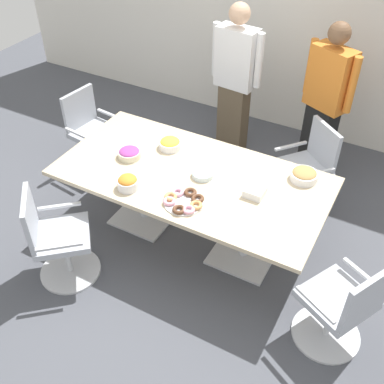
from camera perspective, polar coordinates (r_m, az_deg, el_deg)
name	(u,v)px	position (r m, az deg, el deg)	size (l,w,h in m)	color
ground_plane	(192,235)	(4.59, 0.00, -5.30)	(10.00, 10.00, 0.01)	#4C4F56
back_wall	(293,16)	(5.76, 12.29, 20.38)	(8.00, 0.10, 2.80)	white
conference_table	(192,186)	(4.17, 0.00, 0.79)	(2.40, 1.20, 0.75)	#CCB793
office_chair_0	(57,241)	(4.13, -16.31, -5.82)	(0.76, 0.76, 0.91)	silver
office_chair_1	(341,309)	(3.69, 17.80, -13.49)	(0.73, 0.73, 0.91)	silver
office_chair_2	(306,172)	(4.82, 13.81, 2.42)	(0.76, 0.76, 0.91)	silver
office_chair_3	(93,136)	(5.34, -12.08, 6.79)	(0.60, 0.60, 0.91)	silver
person_standing_0	(235,79)	(5.31, 5.35, 13.63)	(0.61, 0.26, 1.75)	brown
person_standing_1	(326,100)	(5.11, 16.10, 10.77)	(0.59, 0.38, 1.71)	black
snack_bowl_chips_orange	(128,182)	(3.95, -7.91, 1.19)	(0.18, 0.18, 0.12)	white
snack_bowl_candy_mix	(129,153)	(4.32, -7.72, 4.77)	(0.21, 0.21, 0.09)	beige
snack_bowl_cookies	(304,175)	(4.12, 13.63, 2.07)	(0.24, 0.24, 0.10)	white
snack_bowl_chips_yellow	(170,144)	(4.40, -2.72, 5.98)	(0.21, 0.21, 0.10)	white
donut_platter	(184,201)	(3.78, -1.03, -1.13)	(0.34, 0.34, 0.04)	white
plate_stack	(203,174)	(4.06, 1.34, 2.20)	(0.19, 0.19, 0.05)	white
napkin_pile	(255,192)	(3.89, 7.72, 0.04)	(0.16, 0.16, 0.07)	white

